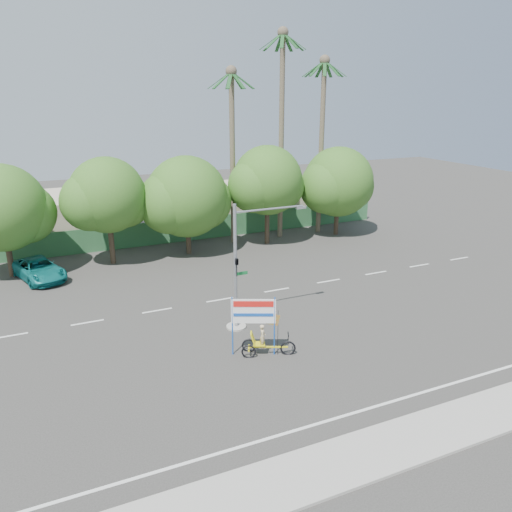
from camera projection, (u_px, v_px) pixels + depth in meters
name	position (u px, v px, depth m)	size (l,w,h in m)	color
ground	(311.00, 351.00, 25.25)	(120.00, 120.00, 0.00)	#33302D
sidewalk_near	(412.00, 439.00, 18.73)	(50.00, 2.40, 0.12)	gray
fence	(188.00, 230.00, 43.58)	(38.00, 0.08, 2.00)	#336B3D
building_left	(61.00, 218.00, 43.29)	(12.00, 8.00, 4.00)	beige
building_right	(251.00, 203.00, 50.32)	(14.00, 8.00, 3.60)	beige
tree_far_left	(1.00, 211.00, 33.92)	(7.14, 6.00, 7.96)	#473828
tree_left	(107.00, 198.00, 36.54)	(6.66, 5.60, 8.07)	#473828
tree_center	(186.00, 199.00, 39.05)	(7.62, 6.40, 7.85)	#473828
tree_right	(267.00, 183.00, 41.52)	(6.90, 5.80, 8.36)	#473828
tree_far_right	(338.00, 184.00, 44.41)	(7.38, 6.20, 7.94)	#473828
palm_tall	(282.00, 117.00, 41.97)	(3.73, 3.79, 17.45)	#70604C
palm_mid	(322.00, 128.00, 43.85)	(3.73, 3.79, 15.45)	#70604C
palm_short	(232.00, 138.00, 40.73)	(3.73, 3.79, 14.45)	#70604C
traffic_signal	(241.00, 278.00, 26.94)	(4.72, 1.10, 7.00)	gray
trike_billboard	(260.00, 332.00, 24.50)	(2.94, 1.53, 3.14)	black
pickup_truck	(39.00, 269.00, 34.64)	(2.41, 5.22, 1.45)	#107272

